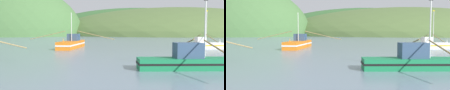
% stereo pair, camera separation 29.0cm
% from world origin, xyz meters
% --- Properties ---
extents(hill_mid_left, '(197.57, 158.06, 52.29)m').
position_xyz_m(hill_mid_left, '(1.83, 235.86, 0.00)').
color(hill_mid_left, '#386633').
rests_on(hill_mid_left, ground).
extents(hill_far_left, '(200.94, 160.75, 45.26)m').
position_xyz_m(hill_far_left, '(32.19, 203.17, 0.00)').
color(hill_far_left, '#516B38').
rests_on(hill_far_left, ground).
extents(hill_far_center, '(95.72, 76.58, 70.20)m').
position_xyz_m(hill_far_center, '(-78.72, 149.78, 0.00)').
color(hill_far_center, '#47703D').
rests_on(hill_far_center, ground).
extents(fishing_boat_white, '(7.20, 9.76, 7.11)m').
position_xyz_m(fishing_boat_white, '(19.10, 47.74, 0.76)').
color(fishing_boat_white, white).
rests_on(fishing_boat_white, ground).
extents(fishing_boat_orange, '(16.73, 11.94, 6.85)m').
position_xyz_m(fishing_boat_orange, '(-5.65, 47.08, 0.89)').
color(fishing_boat_orange, orange).
rests_on(fishing_boat_orange, ground).
extents(fishing_boat_green, '(10.73, 13.48, 6.07)m').
position_xyz_m(fishing_boat_green, '(12.35, 24.85, 0.68)').
color(fishing_boat_green, '#197A47').
rests_on(fishing_boat_green, ground).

